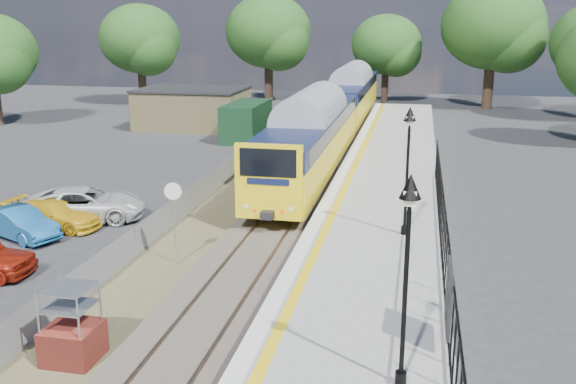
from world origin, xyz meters
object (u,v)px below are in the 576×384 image
(speed_sign, at_px, (174,209))
(brick_plinth, at_px, (72,326))
(victorian_lamp_north, at_px, (409,141))
(car_yellow, at_px, (54,214))
(train, at_px, (336,110))
(car_blue, at_px, (20,223))
(car_white, at_px, (84,204))
(victorian_lamp_south, at_px, (408,232))

(speed_sign, bearing_deg, brick_plinth, -103.23)
(victorian_lamp_north, distance_m, car_yellow, 14.76)
(train, height_order, car_blue, train)
(speed_sign, distance_m, car_blue, 7.40)
(victorian_lamp_north, xyz_separation_m, car_white, (-13.55, 1.80, -3.59))
(train, distance_m, car_white, 21.57)
(car_blue, relative_size, car_yellow, 0.92)
(train, bearing_deg, car_white, -112.56)
(victorian_lamp_south, height_order, car_white, victorian_lamp_south)
(victorian_lamp_north, height_order, car_blue, victorian_lamp_north)
(victorian_lamp_south, height_order, victorian_lamp_north, same)
(speed_sign, xyz_separation_m, car_blue, (-7.10, 1.51, -1.46))
(brick_plinth, distance_m, car_blue, 10.79)
(victorian_lamp_north, distance_m, brick_plinth, 12.52)
(brick_plinth, xyz_separation_m, car_blue, (-6.96, 8.24, -0.37))
(victorian_lamp_north, bearing_deg, train, 103.75)
(car_yellow, bearing_deg, victorian_lamp_south, -120.96)
(victorian_lamp_north, relative_size, brick_plinth, 2.24)
(victorian_lamp_north, xyz_separation_m, car_blue, (-14.90, -0.86, -3.68))
(car_blue, height_order, car_white, car_white)
(train, relative_size, car_white, 7.96)
(victorian_lamp_north, bearing_deg, speed_sign, -163.11)
(car_white, bearing_deg, car_yellow, 132.65)
(train, bearing_deg, car_blue, -113.08)
(victorian_lamp_north, relative_size, car_white, 0.90)
(victorian_lamp_north, bearing_deg, car_yellow, 177.76)
(brick_plinth, bearing_deg, victorian_lamp_north, 48.89)
(victorian_lamp_north, bearing_deg, car_white, 172.45)
(train, height_order, brick_plinth, train)
(victorian_lamp_south, height_order, train, victorian_lamp_south)
(brick_plinth, distance_m, car_white, 12.26)
(victorian_lamp_south, distance_m, brick_plinth, 8.83)
(victorian_lamp_south, distance_m, train, 32.19)
(car_blue, relative_size, car_white, 0.73)
(train, distance_m, car_yellow, 23.00)
(victorian_lamp_south, height_order, brick_plinth, victorian_lamp_south)
(speed_sign, bearing_deg, car_white, 132.08)
(victorian_lamp_north, distance_m, car_white, 14.14)
(train, distance_m, speed_sign, 24.16)
(speed_sign, bearing_deg, victorian_lamp_south, -55.69)
(speed_sign, height_order, car_blue, speed_sign)
(train, bearing_deg, car_yellow, -113.04)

